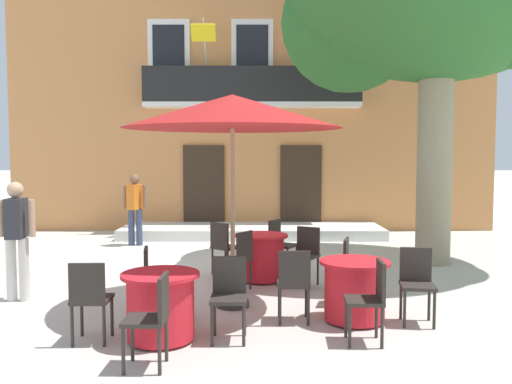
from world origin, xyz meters
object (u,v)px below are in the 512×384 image
Objects in this scene: cafe_chair_near_tree_2 at (228,292)px; cafe_chair_near_tree_1 at (152,314)px; cafe_chair_front_2 at (293,280)px; cafe_chair_near_tree_0 at (89,296)px; cafe_chair_front_0 at (416,280)px; cafe_chair_middle_2 at (223,244)px; pedestrian_mid_plaza at (134,205)px; pedestrian_near_entrance at (16,234)px; cafe_chair_near_tree_3 at (154,278)px; cafe_table_front at (354,290)px; cafe_chair_middle_3 at (238,256)px; cafe_umbrella at (231,113)px; cafe_table_near_tree at (160,306)px; cafe_chair_front_1 at (353,266)px; cafe_table_middle at (260,257)px; cafe_chair_middle_0 at (305,252)px; cafe_chair_middle_1 at (279,242)px; cafe_chair_front_3 at (370,295)px; plane_tree at (432,0)px.

cafe_chair_near_tree_1 is at bearing -129.92° from cafe_chair_near_tree_2.
cafe_chair_near_tree_0 is at bearing -162.48° from cafe_chair_front_2.
cafe_chair_near_tree_2 is at bearing -165.59° from cafe_chair_front_0.
pedestrian_mid_plaza is at bearing 126.01° from cafe_chair_middle_2.
cafe_chair_near_tree_2 is 3.45m from pedestrian_near_entrance.
cafe_table_front is (2.46, -0.04, -0.14)m from cafe_chair_near_tree_3.
cafe_umbrella is (-0.06, -0.83, 2.08)m from cafe_chair_middle_3.
pedestrian_mid_plaza is (-1.69, 6.24, 0.52)m from cafe_table_near_tree.
pedestrian_near_entrance reaches higher than cafe_chair_near_tree_3.
cafe_chair_front_1 is at bearing 30.90° from cafe_table_near_tree.
cafe_umbrella is at bearing 72.06° from cafe_chair_near_tree_1.
cafe_chair_front_1 is (-0.63, 0.77, 0.00)m from cafe_chair_front_0.
pedestrian_near_entrance reaches higher than cafe_chair_front_0.
cafe_table_middle is (1.14, 2.83, 0.00)m from cafe_table_near_tree.
cafe_chair_middle_0 is at bearing -46.35° from pedestrian_mid_plaza.
cafe_chair_near_tree_1 is 4.01m from cafe_chair_middle_2.
cafe_umbrella reaches higher than cafe_chair_middle_1.
cafe_chair_near_tree_2 and cafe_chair_front_1 have the same top height.
cafe_table_middle is 1.89m from cafe_chair_front_1.
cafe_table_near_tree is 0.77m from cafe_chair_near_tree_1.
pedestrian_near_entrance is (-4.13, -0.92, 0.42)m from cafe_chair_middle_0.
cafe_table_near_tree is 0.95× the size of cafe_chair_middle_0.
cafe_chair_near_tree_1 is 3.38m from pedestrian_near_entrance.
cafe_table_middle is 0.95× the size of cafe_chair_middle_2.
cafe_chair_front_3 is at bearing -76.90° from cafe_chair_middle_1.
pedestrian_near_entrance is at bearing 156.80° from cafe_chair_near_tree_3.
cafe_chair_near_tree_1 is 1.05× the size of cafe_table_middle.
cafe_chair_front_2 is (-0.75, -0.06, 0.14)m from cafe_table_front.
cafe_chair_middle_2 is at bearing 97.25° from cafe_umbrella.
pedestrian_near_entrance reaches higher than cafe_table_front.
cafe_chair_front_1 is (2.33, 2.18, 0.00)m from cafe_chair_near_tree_1.
cafe_chair_front_0 is 1.00× the size of cafe_chair_front_3.
cafe_chair_front_0 is (2.22, -1.51, 0.00)m from cafe_chair_middle_3.
pedestrian_mid_plaza is at bearing 111.58° from cafe_chair_near_tree_2.
cafe_chair_near_tree_3 is 1.00× the size of cafe_chair_middle_0.
cafe_chair_near_tree_3 is (-0.95, 0.65, 0.00)m from cafe_chair_near_tree_2.
cafe_chair_front_3 is 0.54× the size of pedestrian_near_entrance.
cafe_chair_near_tree_3 is at bearing -120.92° from cafe_chair_middle_1.
plane_tree is 7.33× the size of cafe_chair_near_tree_0.
cafe_umbrella is (0.24, -1.89, 2.08)m from cafe_chair_middle_2.
cafe_chair_near_tree_0 is 1.00× the size of cafe_chair_front_2.
cafe_chair_middle_3 is at bearing 124.03° from cafe_chair_front_3.
cafe_chair_middle_0 is 2.23m from cafe_chair_front_0.
plane_tree reaches higher than cafe_chair_middle_1.
cafe_chair_near_tree_2 is 2.44m from cafe_umbrella.
plane_tree is 7.72× the size of cafe_table_front.
cafe_chair_front_3 is (2.24, 0.68, 0.00)m from cafe_chair_near_tree_1.
cafe_chair_near_tree_1 is 3.74m from cafe_chair_middle_0.
cafe_chair_front_2 is at bearing -175.27° from cafe_table_front.
cafe_chair_front_3 is 2.96m from cafe_umbrella.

